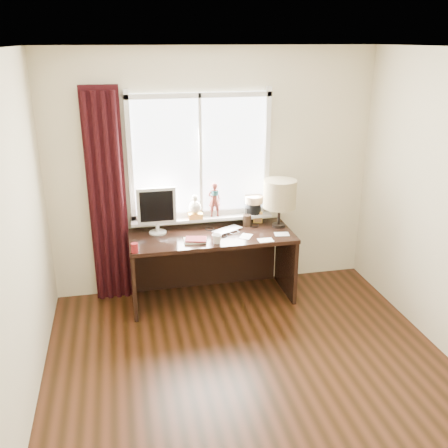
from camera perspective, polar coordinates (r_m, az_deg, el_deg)
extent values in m
cube|color=#401E10|center=(4.20, 4.49, -18.89)|extent=(3.50, 4.00, 0.00)
cube|color=white|center=(3.25, 5.82, 19.29)|extent=(3.50, 4.00, 0.00)
cube|color=beige|center=(5.37, -1.17, 5.78)|extent=(3.50, 0.00, 2.60)
cube|color=beige|center=(3.47, -23.85, -4.48)|extent=(0.00, 4.00, 2.60)
imported|color=silver|center=(5.25, 0.38, -0.71)|extent=(0.39, 0.35, 0.03)
imported|color=white|center=(4.94, -0.82, -1.67)|extent=(0.13, 0.13, 0.10)
cylinder|color=maroon|center=(4.81, -10.17, -2.70)|extent=(0.07, 0.07, 0.09)
cube|color=white|center=(5.28, -2.76, 7.75)|extent=(1.40, 0.02, 1.30)
cube|color=silver|center=(5.43, -2.61, 1.25)|extent=(1.50, 0.05, 0.05)
cube|color=silver|center=(5.16, -2.83, 14.48)|extent=(1.50, 0.05, 0.05)
cube|color=silver|center=(5.19, -10.69, 7.20)|extent=(0.05, 0.05, 1.40)
cube|color=silver|center=(5.42, 4.94, 8.03)|extent=(0.05, 0.05, 1.40)
cube|color=silver|center=(5.26, -2.72, 7.69)|extent=(0.03, 0.05, 1.30)
cube|color=silver|center=(5.40, -2.51, 0.68)|extent=(1.52, 0.18, 0.03)
cylinder|color=maroon|center=(5.28, -8.32, 1.66)|extent=(0.14, 0.14, 0.25)
cube|color=gold|center=(5.35, -3.31, 0.98)|extent=(0.15, 0.12, 0.06)
sphere|color=beige|center=(5.32, -3.33, 1.94)|extent=(0.13, 0.13, 0.13)
sphere|color=beige|center=(5.28, -3.36, 2.97)|extent=(0.07, 0.07, 0.07)
imported|color=maroon|center=(5.35, -1.07, 2.81)|extent=(0.14, 0.09, 0.38)
cylinder|color=#1E4C51|center=(5.32, -1.05, 3.63)|extent=(0.09, 0.09, 0.05)
cylinder|color=black|center=(5.49, 3.42, 1.84)|extent=(0.16, 0.16, 0.12)
cylinder|color=#8C6B4C|center=(5.46, 3.44, 2.83)|extent=(0.20, 0.20, 0.08)
cube|color=black|center=(5.25, -13.19, 2.91)|extent=(0.38, 0.05, 2.25)
cylinder|color=black|center=(5.23, -14.70, 2.42)|extent=(0.06, 0.06, 2.20)
cylinder|color=black|center=(5.23, -13.71, 2.50)|extent=(0.06, 0.06, 2.20)
cylinder|color=black|center=(5.23, -12.73, 2.57)|extent=(0.06, 0.06, 2.20)
cylinder|color=black|center=(5.22, -11.74, 2.64)|extent=(0.06, 0.06, 2.20)
cube|color=black|center=(5.19, -1.42, -1.40)|extent=(1.70, 0.70, 0.04)
cube|color=black|center=(5.26, -10.35, -5.88)|extent=(0.04, 0.64, 0.71)
cube|color=black|center=(5.53, 7.11, -4.32)|extent=(0.04, 0.64, 0.71)
cube|color=black|center=(5.64, -2.03, -3.70)|extent=(1.60, 0.03, 0.71)
cylinder|color=beige|center=(5.26, -7.58, -0.95)|extent=(0.18, 0.18, 0.01)
cylinder|color=beige|center=(5.24, -7.61, -0.36)|extent=(0.04, 0.04, 0.10)
cube|color=beige|center=(5.16, -7.73, 2.08)|extent=(0.40, 0.04, 0.38)
cube|color=black|center=(5.14, -7.71, 2.00)|extent=(0.34, 0.01, 0.32)
cube|color=beige|center=(5.01, -3.35, -1.89)|extent=(0.23, 0.17, 0.02)
cube|color=#5C1215|center=(4.99, -3.23, -1.75)|extent=(0.24, 0.19, 0.01)
cylinder|color=black|center=(5.41, 2.65, 0.43)|extent=(0.09, 0.09, 0.12)
cylinder|color=black|center=(5.40, 2.48, 0.95)|extent=(0.01, 0.01, 0.22)
cylinder|color=black|center=(5.39, 2.80, 0.76)|extent=(0.01, 0.01, 0.19)
cylinder|color=black|center=(5.40, 2.62, 1.13)|extent=(0.01, 0.01, 0.25)
cylinder|color=black|center=(5.41, 2.80, 0.73)|extent=(0.01, 0.01, 0.17)
cube|color=gold|center=(5.49, 3.89, 0.77)|extent=(0.10, 0.04, 0.13)
cube|color=#996633|center=(5.48, 3.92, 0.73)|extent=(0.07, 0.02, 0.10)
cylinder|color=black|center=(5.42, 6.25, -0.15)|extent=(0.14, 0.14, 0.03)
cylinder|color=black|center=(5.37, 6.30, 1.10)|extent=(0.03, 0.03, 0.22)
cylinder|color=tan|center=(5.30, 6.40, 3.45)|extent=(0.35, 0.35, 0.30)
cube|color=white|center=(5.04, 4.77, -1.85)|extent=(0.15, 0.11, 0.00)
cube|color=white|center=(5.21, 6.62, -1.15)|extent=(0.17, 0.13, 0.00)
cube|color=white|center=(5.13, 2.51, -1.41)|extent=(0.17, 0.19, 0.00)
torus|color=black|center=(5.14, -0.32, -1.32)|extent=(0.16, 0.16, 0.01)
torus|color=black|center=(5.42, 3.43, -0.16)|extent=(0.14, 0.14, 0.01)
torus|color=black|center=(5.31, -1.64, -0.57)|extent=(0.14, 0.14, 0.01)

